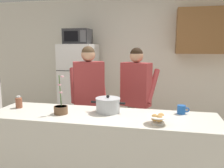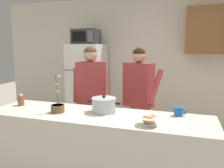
# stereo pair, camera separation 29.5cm
# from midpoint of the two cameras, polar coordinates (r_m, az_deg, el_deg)

# --- Properties ---
(back_wall_unit) EXTENTS (6.00, 0.48, 2.60)m
(back_wall_unit) POSITION_cam_midpoint_polar(r_m,az_deg,el_deg) (4.56, 6.16, 6.18)
(back_wall_unit) COLOR silver
(back_wall_unit) RESTS_ON ground
(kitchen_island) EXTENTS (2.48, 0.68, 0.92)m
(kitchen_island) POSITION_cam_midpoint_polar(r_m,az_deg,el_deg) (2.66, -5.94, -17.19)
(kitchen_island) COLOR silver
(kitchen_island) RESTS_ON ground
(refrigerator) EXTENTS (0.64, 0.68, 1.70)m
(refrigerator) POSITION_cam_midpoint_polar(r_m,az_deg,el_deg) (4.52, -10.03, -1.09)
(refrigerator) COLOR white
(refrigerator) RESTS_ON ground
(microwave) EXTENTS (0.48, 0.37, 0.28)m
(microwave) POSITION_cam_midpoint_polar(r_m,az_deg,el_deg) (4.43, -10.50, 11.55)
(microwave) COLOR #2D2D30
(microwave) RESTS_ON refrigerator
(person_near_pot) EXTENTS (0.61, 0.56, 1.66)m
(person_near_pot) POSITION_cam_midpoint_polar(r_m,az_deg,el_deg) (3.26, -8.42, -1.65)
(person_near_pot) COLOR black
(person_near_pot) RESTS_ON ground
(person_by_sink) EXTENTS (0.60, 0.54, 1.64)m
(person_by_sink) POSITION_cam_midpoint_polar(r_m,az_deg,el_deg) (3.31, 3.52, -1.68)
(person_by_sink) COLOR #726656
(person_by_sink) RESTS_ON ground
(cooking_pot) EXTENTS (0.39, 0.28, 0.20)m
(cooking_pot) POSITION_cam_midpoint_polar(r_m,az_deg,el_deg) (2.56, -4.35, -5.30)
(cooking_pot) COLOR silver
(cooking_pot) RESTS_ON kitchen_island
(coffee_mug) EXTENTS (0.13, 0.09, 0.10)m
(coffee_mug) POSITION_cam_midpoint_polar(r_m,az_deg,el_deg) (2.58, 13.86, -6.26)
(coffee_mug) COLOR #1E59B2
(coffee_mug) RESTS_ON kitchen_island
(bread_bowl) EXTENTS (0.21, 0.21, 0.10)m
(bread_bowl) POSITION_cam_midpoint_polar(r_m,az_deg,el_deg) (2.20, 7.65, -8.63)
(bread_bowl) COLOR white
(bread_bowl) RESTS_ON kitchen_island
(bottle_near_edge) EXTENTS (0.08, 0.08, 0.15)m
(bottle_near_edge) POSITION_cam_midpoint_polar(r_m,az_deg,el_deg) (3.02, -24.87, -4.12)
(bottle_near_edge) COLOR brown
(bottle_near_edge) RESTS_ON kitchen_island
(potted_orchid) EXTENTS (0.15, 0.15, 0.43)m
(potted_orchid) POSITION_cam_midpoint_polar(r_m,az_deg,el_deg) (2.60, -15.87, -5.93)
(potted_orchid) COLOR brown
(potted_orchid) RESTS_ON kitchen_island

